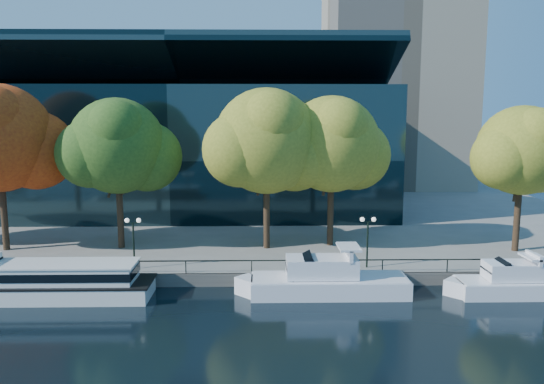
{
  "coord_description": "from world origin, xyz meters",
  "views": [
    {
      "loc": [
        5.78,
        -35.77,
        13.1
      ],
      "look_at": [
        6.64,
        8.0,
        6.5
      ],
      "focal_mm": 35.0,
      "sensor_mm": 36.0,
      "label": 1
    }
  ],
  "objects_px": {
    "lamp_2": "(368,230)",
    "tree_3": "(269,143)",
    "tour_boat": "(40,280)",
    "tree_5": "(524,152)",
    "cruiser_near": "(322,280)",
    "cruiser_far": "(512,282)",
    "tree_1": "(0,140)",
    "lamp_1": "(133,231)",
    "tree_4": "(334,146)",
    "tree_2": "(119,148)"
  },
  "relations": [
    {
      "from": "cruiser_far",
      "to": "tree_2",
      "type": "xyz_separation_m",
      "value": [
        -30.53,
        10.47,
        8.99
      ]
    },
    {
      "from": "tour_boat",
      "to": "lamp_1",
      "type": "distance_m",
      "value": 7.41
    },
    {
      "from": "tree_5",
      "to": "lamp_1",
      "type": "distance_m",
      "value": 33.36
    },
    {
      "from": "tree_3",
      "to": "lamp_2",
      "type": "distance_m",
      "value": 11.75
    },
    {
      "from": "tree_1",
      "to": "tree_5",
      "type": "distance_m",
      "value": 45.12
    },
    {
      "from": "tree_4",
      "to": "tree_3",
      "type": "bearing_deg",
      "value": -171.09
    },
    {
      "from": "tree_5",
      "to": "lamp_2",
      "type": "xyz_separation_m",
      "value": [
        -14.28,
        -4.79,
        -5.71
      ]
    },
    {
      "from": "cruiser_near",
      "to": "cruiser_far",
      "type": "xyz_separation_m",
      "value": [
        13.64,
        -0.46,
        -0.13
      ]
    },
    {
      "from": "lamp_2",
      "to": "tree_4",
      "type": "bearing_deg",
      "value": 104.37
    },
    {
      "from": "lamp_2",
      "to": "tree_3",
      "type": "bearing_deg",
      "value": 141.04
    },
    {
      "from": "tree_4",
      "to": "lamp_2",
      "type": "bearing_deg",
      "value": -75.63
    },
    {
      "from": "tree_1",
      "to": "tree_4",
      "type": "xyz_separation_m",
      "value": [
        29.0,
        1.12,
        -0.63
      ]
    },
    {
      "from": "tree_3",
      "to": "tree_4",
      "type": "xyz_separation_m",
      "value": [
        5.83,
        0.91,
        -0.32
      ]
    },
    {
      "from": "tree_3",
      "to": "lamp_2",
      "type": "xyz_separation_m",
      "value": [
        7.65,
        -6.19,
        -6.43
      ]
    },
    {
      "from": "lamp_1",
      "to": "lamp_2",
      "type": "xyz_separation_m",
      "value": [
        18.24,
        0.0,
        0.0
      ]
    },
    {
      "from": "tour_boat",
      "to": "cruiser_far",
      "type": "bearing_deg",
      "value": -0.18
    },
    {
      "from": "tour_boat",
      "to": "tree_4",
      "type": "height_order",
      "value": "tree_4"
    },
    {
      "from": "tour_boat",
      "to": "tree_4",
      "type": "relative_size",
      "value": 1.21
    },
    {
      "from": "cruiser_far",
      "to": "lamp_1",
      "type": "distance_m",
      "value": 28.41
    },
    {
      "from": "cruiser_near",
      "to": "cruiser_far",
      "type": "bearing_deg",
      "value": -1.92
    },
    {
      "from": "tree_1",
      "to": "tree_3",
      "type": "height_order",
      "value": "tree_1"
    },
    {
      "from": "lamp_1",
      "to": "tree_2",
      "type": "bearing_deg",
      "value": 111.35
    },
    {
      "from": "tour_boat",
      "to": "tree_5",
      "type": "bearing_deg",
      "value": 12.68
    },
    {
      "from": "cruiser_near",
      "to": "cruiser_far",
      "type": "height_order",
      "value": "cruiser_near"
    },
    {
      "from": "lamp_1",
      "to": "tour_boat",
      "type": "bearing_deg",
      "value": -146.39
    },
    {
      "from": "tour_boat",
      "to": "lamp_2",
      "type": "relative_size",
      "value": 4.08
    },
    {
      "from": "cruiser_far",
      "to": "lamp_1",
      "type": "height_order",
      "value": "lamp_1"
    },
    {
      "from": "tree_2",
      "to": "lamp_2",
      "type": "xyz_separation_m",
      "value": [
        20.79,
        -6.53,
        -6.01
      ]
    },
    {
      "from": "tour_boat",
      "to": "tree_5",
      "type": "distance_m",
      "value": 40.12
    },
    {
      "from": "tree_2",
      "to": "cruiser_near",
      "type": "bearing_deg",
      "value": -30.66
    },
    {
      "from": "lamp_1",
      "to": "cruiser_near",
      "type": "bearing_deg",
      "value": -13.64
    },
    {
      "from": "cruiser_near",
      "to": "lamp_2",
      "type": "xyz_separation_m",
      "value": [
        3.91,
        3.48,
        2.85
      ]
    },
    {
      "from": "tour_boat",
      "to": "lamp_2",
      "type": "distance_m",
      "value": 24.45
    },
    {
      "from": "tour_boat",
      "to": "tree_5",
      "type": "xyz_separation_m",
      "value": [
        38.28,
        8.61,
        8.36
      ]
    },
    {
      "from": "lamp_1",
      "to": "tree_1",
      "type": "bearing_deg",
      "value": 154.58
    },
    {
      "from": "tree_3",
      "to": "tree_5",
      "type": "xyz_separation_m",
      "value": [
        21.93,
        -1.4,
        -0.72
      ]
    },
    {
      "from": "lamp_2",
      "to": "tree_1",
      "type": "bearing_deg",
      "value": 169.02
    },
    {
      "from": "tree_2",
      "to": "tree_4",
      "type": "relative_size",
      "value": 0.98
    },
    {
      "from": "tree_4",
      "to": "lamp_2",
      "type": "relative_size",
      "value": 3.37
    },
    {
      "from": "tree_1",
      "to": "lamp_1",
      "type": "distance_m",
      "value": 15.47
    },
    {
      "from": "lamp_1",
      "to": "lamp_2",
      "type": "height_order",
      "value": "same"
    },
    {
      "from": "tour_boat",
      "to": "tree_3",
      "type": "relative_size",
      "value": 1.15
    },
    {
      "from": "tree_4",
      "to": "tree_5",
      "type": "bearing_deg",
      "value": -8.19
    },
    {
      "from": "lamp_2",
      "to": "tree_5",
      "type": "bearing_deg",
      "value": 18.53
    },
    {
      "from": "cruiser_near",
      "to": "cruiser_far",
      "type": "distance_m",
      "value": 13.65
    },
    {
      "from": "cruiser_far",
      "to": "tree_3",
      "type": "xyz_separation_m",
      "value": [
        -17.39,
        10.12,
        9.41
      ]
    },
    {
      "from": "tree_3",
      "to": "lamp_1",
      "type": "xyz_separation_m",
      "value": [
        -10.59,
        -6.19,
        -6.43
      ]
    },
    {
      "from": "tour_boat",
      "to": "lamp_2",
      "type": "bearing_deg",
      "value": 9.06
    },
    {
      "from": "tour_boat",
      "to": "lamp_1",
      "type": "xyz_separation_m",
      "value": [
        5.76,
        3.83,
        2.65
      ]
    },
    {
      "from": "tree_3",
      "to": "lamp_1",
      "type": "height_order",
      "value": "tree_3"
    }
  ]
}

